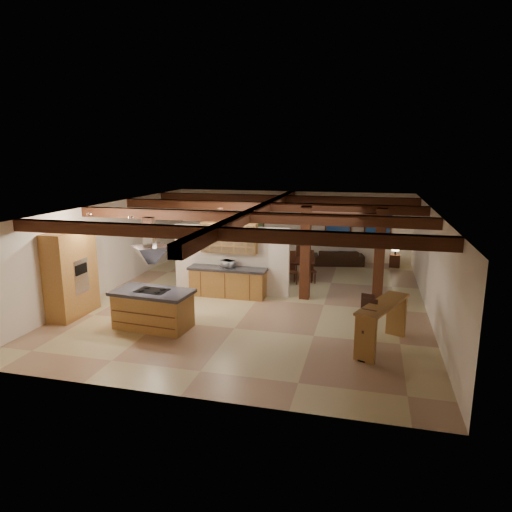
{
  "coord_description": "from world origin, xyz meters",
  "views": [
    {
      "loc": [
        3.27,
        -13.17,
        4.43
      ],
      "look_at": [
        -0.17,
        0.5,
        1.28
      ],
      "focal_mm": 32.0,
      "sensor_mm": 36.0,
      "label": 1
    }
  ],
  "objects_px": {
    "dining_table": "(287,269)",
    "sofa": "(338,257)",
    "kitchen_island": "(153,309)",
    "bar_counter": "(382,318)"
  },
  "relations": [
    {
      "from": "kitchen_island",
      "to": "dining_table",
      "type": "xyz_separation_m",
      "value": [
        2.51,
        5.58,
        -0.15
      ]
    },
    {
      "from": "dining_table",
      "to": "sofa",
      "type": "distance_m",
      "value": 3.09
    },
    {
      "from": "sofa",
      "to": "bar_counter",
      "type": "bearing_deg",
      "value": 89.88
    },
    {
      "from": "dining_table",
      "to": "sofa",
      "type": "xyz_separation_m",
      "value": [
        1.63,
        2.63,
        -0.05
      ]
    },
    {
      "from": "kitchen_island",
      "to": "bar_counter",
      "type": "relative_size",
      "value": 1.0
    },
    {
      "from": "sofa",
      "to": "dining_table",
      "type": "bearing_deg",
      "value": 46.76
    },
    {
      "from": "dining_table",
      "to": "kitchen_island",
      "type": "bearing_deg",
      "value": -119.64
    },
    {
      "from": "bar_counter",
      "to": "kitchen_island",
      "type": "bearing_deg",
      "value": -178.64
    },
    {
      "from": "kitchen_island",
      "to": "sofa",
      "type": "bearing_deg",
      "value": 63.23
    },
    {
      "from": "sofa",
      "to": "bar_counter",
      "type": "height_order",
      "value": "bar_counter"
    }
  ]
}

